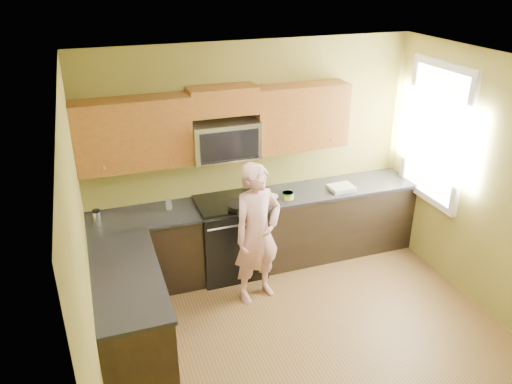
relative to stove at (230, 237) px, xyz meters
name	(u,v)px	position (x,y,z in m)	size (l,w,h in m)	color
floor	(319,353)	(0.40, -1.68, -0.47)	(4.00, 4.00, 0.00)	brown
ceiling	(338,76)	(0.40, -1.68, 2.23)	(4.00, 4.00, 0.00)	white
wall_back	(252,155)	(0.40, 0.32, 0.88)	(4.00, 4.00, 0.00)	olive
wall_left	(86,277)	(-1.60, -1.68, 0.88)	(4.00, 4.00, 0.00)	olive
wall_right	(510,199)	(2.40, -1.68, 0.88)	(4.00, 4.00, 0.00)	olive
cabinet_back_run	(261,233)	(0.40, 0.02, -0.03)	(4.00, 0.60, 0.88)	black
cabinet_left_run	(131,317)	(-1.30, -1.08, -0.03)	(0.60, 1.60, 0.88)	black
countertop_back	(261,199)	(0.40, 0.01, 0.43)	(4.00, 0.62, 0.04)	black
countertop_left	(126,276)	(-1.29, -1.08, 0.43)	(0.62, 1.60, 0.04)	black
stove	(230,237)	(0.00, 0.00, 0.00)	(0.76, 0.65, 0.95)	black
microwave	(225,157)	(0.00, 0.12, 0.97)	(0.76, 0.40, 0.42)	silver
upper_cab_left	(136,167)	(-0.99, 0.16, 0.97)	(1.22, 0.33, 0.75)	brown
upper_cab_right	(299,147)	(0.94, 0.16, 0.97)	(1.12, 0.33, 0.75)	brown
upper_cab_over_mw	(222,100)	(0.00, 0.16, 1.62)	(0.76, 0.33, 0.30)	brown
window	(436,134)	(2.38, -0.48, 1.17)	(0.06, 1.06, 1.66)	white
woman	(257,234)	(0.14, -0.59, 0.33)	(0.59, 0.39, 1.61)	#EC7876
frying_pan	(240,208)	(0.06, -0.22, 0.47)	(0.27, 0.48, 0.06)	black
butter_tub	(288,198)	(0.70, -0.11, 0.45)	(0.14, 0.14, 0.10)	#F9F641
toast_slice	(265,203)	(0.40, -0.14, 0.45)	(0.11, 0.11, 0.01)	#B27F47
napkin_a	(252,206)	(0.21, -0.22, 0.48)	(0.11, 0.12, 0.06)	silver
napkin_b	(273,196)	(0.52, -0.06, 0.48)	(0.12, 0.13, 0.07)	silver
dish_towel	(341,188)	(1.41, -0.09, 0.47)	(0.30, 0.24, 0.05)	white
travel_mug	(98,225)	(-1.47, -0.03, 0.45)	(0.08, 0.08, 0.18)	silver
glass_c	(169,205)	(-0.68, 0.08, 0.51)	(0.07, 0.07, 0.12)	silver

